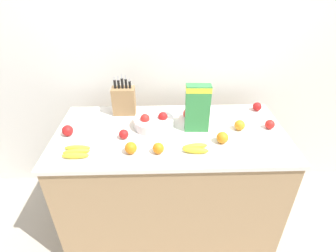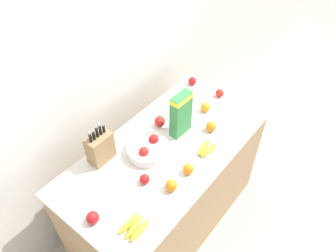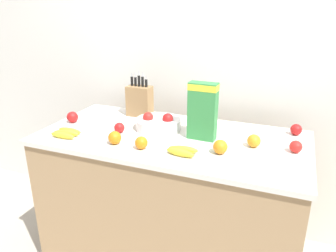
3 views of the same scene
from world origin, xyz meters
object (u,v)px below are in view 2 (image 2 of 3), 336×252
apple_leftmost (220,93)px  apple_rightmost (160,121)px  orange_near_bowl (171,186)px  orange_front_left (205,107)px  banana_bunch_right (206,149)px  orange_back_center (188,169)px  apple_by_knife_block (145,179)px  knife_block (100,148)px  fruit_bowl (148,149)px  orange_front_center (211,126)px  banana_bunch_left (135,227)px  cereal_box (181,113)px  apple_front (192,81)px  apple_middle (93,218)px

apple_leftmost → apple_rightmost: 0.58m
apple_rightmost → orange_near_bowl: bearing=-133.4°
orange_front_left → banana_bunch_right: bearing=-145.0°
apple_leftmost → apple_rightmost: apple_rightmost is taller
orange_back_center → apple_by_knife_block: bearing=144.1°
knife_block → orange_back_center: bearing=-63.1°
apple_by_knife_block → apple_leftmost: 1.01m
banana_bunch_right → orange_near_bowl: (-0.39, -0.01, 0.02)m
apple_by_knife_block → fruit_bowl: bearing=36.2°
orange_front_center → banana_bunch_right: bearing=-155.5°
banana_bunch_left → orange_back_center: size_ratio=2.40×
banana_bunch_left → apple_rightmost: (0.72, 0.41, 0.02)m
cereal_box → orange_back_center: 0.40m
knife_block → orange_near_bowl: 0.52m
cereal_box → orange_back_center: bearing=-133.3°
apple_rightmost → apple_leftmost: bearing=-16.0°
fruit_bowl → apple_front: 0.83m
orange_front_center → apple_rightmost: bearing=120.6°
orange_near_bowl → orange_back_center: size_ratio=1.06×
banana_bunch_left → orange_near_bowl: (0.33, 0.00, 0.02)m
orange_front_left → apple_rightmost: bearing=153.7°
banana_bunch_left → orange_near_bowl: bearing=0.5°
orange_back_center → cereal_box: bearing=44.7°
apple_rightmost → apple_middle: size_ratio=1.07×
orange_back_center → banana_bunch_left: bearing=179.8°
apple_by_knife_block → orange_front_left: (0.79, 0.08, 0.00)m
fruit_bowl → banana_bunch_right: fruit_bowl is taller
banana_bunch_right → apple_by_knife_block: bearing=161.5°
cereal_box → apple_leftmost: bearing=1.6°
fruit_bowl → banana_bunch_right: (0.26, -0.30, -0.02)m
banana_bunch_right → apple_middle: bearing=166.5°
knife_block → cereal_box: 0.59m
orange_back_center → orange_near_bowl: bearing=178.4°
knife_block → apple_front: 1.04m
apple_leftmost → orange_near_bowl: 0.98m
orange_front_center → apple_by_knife_block: bearing=173.9°
apple_middle → orange_front_center: size_ratio=0.97×
apple_front → orange_front_left: (-0.21, -0.27, 0.00)m
apple_middle → orange_front_left: bearing=1.7°
fruit_bowl → apple_middle: bearing=-170.5°
cereal_box → orange_back_center: (-0.26, -0.26, -0.15)m
apple_leftmost → apple_middle: bearing=-178.2°
banana_bunch_right → knife_block: bearing=134.3°
apple_by_knife_block → orange_near_bowl: orange_near_bowl is taller
apple_rightmost → orange_front_left: (0.34, -0.17, -0.00)m
apple_rightmost → cereal_box: bearing=-75.2°
apple_middle → knife_block: bearing=40.5°
apple_front → banana_bunch_left: bearing=-157.8°
apple_by_knife_block → orange_front_left: bearing=5.9°
banana_bunch_right → apple_middle: apple_middle is taller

